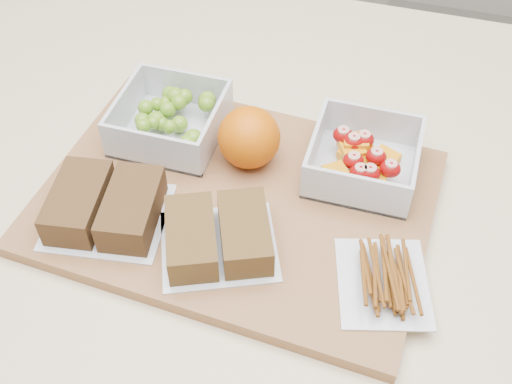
% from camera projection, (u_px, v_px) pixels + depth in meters
% --- Properties ---
extents(counter, '(1.20, 0.90, 0.90)m').
position_uv_depth(counter, '(253.00, 383.00, 1.05)').
color(counter, beige).
rests_on(counter, ground).
extents(cutting_board, '(0.44, 0.33, 0.02)m').
position_uv_depth(cutting_board, '(236.00, 201.00, 0.71)').
color(cutting_board, '#90623B').
rests_on(cutting_board, counter).
extents(grape_container, '(0.12, 0.12, 0.05)m').
position_uv_depth(grape_container, '(172.00, 120.00, 0.76)').
color(grape_container, silver).
rests_on(grape_container, cutting_board).
extents(fruit_container, '(0.12, 0.12, 0.05)m').
position_uv_depth(fruit_container, '(363.00, 160.00, 0.72)').
color(fruit_container, silver).
rests_on(fruit_container, cutting_board).
extents(orange, '(0.07, 0.07, 0.07)m').
position_uv_depth(orange, '(249.00, 138.00, 0.72)').
color(orange, '#CF5A04').
rests_on(orange, cutting_board).
extents(sandwich_bag_left, '(0.14, 0.13, 0.04)m').
position_uv_depth(sandwich_bag_left, '(105.00, 206.00, 0.67)').
color(sandwich_bag_left, silver).
rests_on(sandwich_bag_left, cutting_board).
extents(sandwich_bag_center, '(0.15, 0.14, 0.04)m').
position_uv_depth(sandwich_bag_center, '(218.00, 236.00, 0.65)').
color(sandwich_bag_center, silver).
rests_on(sandwich_bag_center, cutting_board).
extents(pretzel_bag, '(0.11, 0.13, 0.02)m').
position_uv_depth(pretzel_bag, '(384.00, 276.00, 0.62)').
color(pretzel_bag, silver).
rests_on(pretzel_bag, cutting_board).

